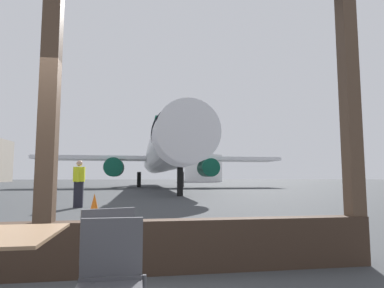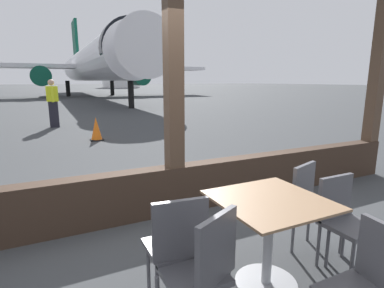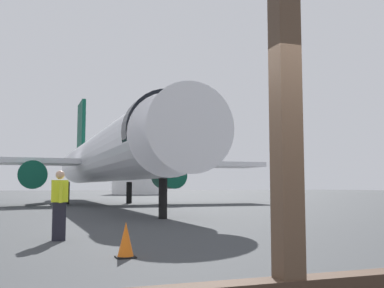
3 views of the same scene
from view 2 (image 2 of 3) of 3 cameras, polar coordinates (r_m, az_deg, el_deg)
ground_plane at (r=43.55m, az=-24.23°, el=8.59°), size 220.00×220.00×0.00m
window_frame at (r=3.79m, az=-3.43°, el=7.46°), size 7.94×0.24×3.94m
dining_table at (r=2.66m, az=14.19°, el=-16.10°), size 0.84×0.84×0.77m
cafe_chair_window_left at (r=2.22m, az=30.86°, el=-21.79°), size 0.42×0.42×0.88m
cafe_chair_window_right at (r=2.09m, az=2.25°, el=-21.98°), size 0.51×0.51×0.91m
cafe_chair_aisle_left at (r=2.32m, az=-2.87°, el=-18.01°), size 0.43×0.43×0.91m
cafe_chair_aisle_right at (r=3.27m, az=21.66°, el=-9.84°), size 0.48×0.48×0.89m
cafe_chair_side_extra at (r=3.11m, az=26.51°, el=-11.90°), size 0.40×0.40×0.85m
airplane at (r=33.60m, az=-18.05°, el=14.19°), size 26.04×36.15×10.14m
ground_crew_worker at (r=12.27m, az=-24.70°, el=7.05°), size 0.40×0.57×1.74m
traffic_cone at (r=9.17m, az=-17.55°, el=2.64°), size 0.36×0.36×0.67m
fuel_storage_tank at (r=78.61m, az=-13.19°, el=12.62°), size 9.09×9.09×6.32m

